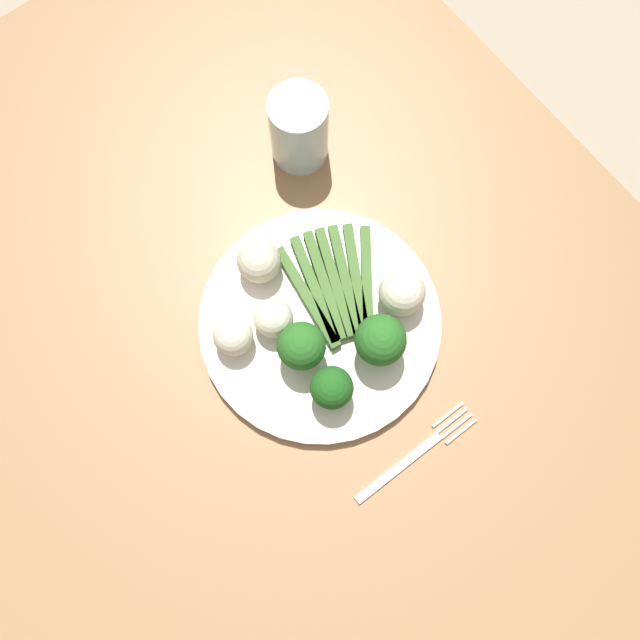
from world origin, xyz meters
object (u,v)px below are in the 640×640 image
at_px(asparagus_bundle, 336,285).
at_px(broccoli_outer_edge, 380,340).
at_px(plate, 320,323).
at_px(cauliflower_front, 233,336).
at_px(broccoli_front_left, 302,347).
at_px(cauliflower_edge, 259,261).
at_px(fork, 416,454).
at_px(water_glass, 299,129).
at_px(cauliflower_left, 402,292).
at_px(dining_table, 298,378).
at_px(broccoli_near_center, 332,388).
at_px(cauliflower_back, 273,318).

bearing_deg(asparagus_bundle, broccoli_outer_edge, -162.88).
relative_size(plate, cauliflower_front, 6.22).
distance_m(broccoli_front_left, cauliflower_edge, 0.12).
bearing_deg(cauliflower_front, fork, 20.42).
height_order(cauliflower_front, water_glass, water_glass).
bearing_deg(cauliflower_left, fork, -32.95).
height_order(dining_table, asparagus_bundle, asparagus_bundle).
distance_m(dining_table, plate, 0.13).
bearing_deg(dining_table, broccoli_outer_edge, 59.80).
distance_m(broccoli_front_left, broccoli_near_center, 0.06).
bearing_deg(dining_table, broccoli_front_left, 88.33).
distance_m(broccoli_near_center, cauliflower_left, 0.14).
distance_m(cauliflower_left, water_glass, 0.24).
xyz_separation_m(plate, cauliflower_back, (-0.03, -0.04, 0.03)).
bearing_deg(broccoli_near_center, cauliflower_back, -178.82).
bearing_deg(water_glass, fork, -18.41).
relative_size(cauliflower_left, fork, 0.33).
xyz_separation_m(dining_table, water_glass, (-0.22, 0.17, 0.16)).
xyz_separation_m(dining_table, cauliflower_front, (-0.06, -0.04, 0.15)).
xyz_separation_m(dining_table, broccoli_near_center, (0.06, 0.01, 0.16)).
distance_m(asparagus_bundle, broccoli_front_left, 0.10).
height_order(broccoli_outer_edge, cauliflower_back, broccoli_outer_edge).
bearing_deg(plate, broccoli_outer_edge, 26.02).
bearing_deg(plate, broccoli_front_left, -65.23).
bearing_deg(broccoli_front_left, fork, 11.07).
bearing_deg(plate, fork, -2.17).
bearing_deg(fork, asparagus_bundle, 77.75).
bearing_deg(cauliflower_back, fork, 9.54).
distance_m(dining_table, water_glass, 0.32).
bearing_deg(plate, cauliflower_left, 68.14).
relative_size(broccoli_outer_edge, cauliflower_edge, 1.37).
bearing_deg(broccoli_near_center, broccoli_outer_edge, 96.10).
bearing_deg(cauliflower_edge, fork, 1.86).
relative_size(cauliflower_back, water_glass, 0.45).
bearing_deg(asparagus_bundle, broccoli_near_center, 162.03).
distance_m(broccoli_front_left, cauliflower_back, 0.05).
bearing_deg(water_glass, cauliflower_left, -7.40).
bearing_deg(broccoli_outer_edge, fork, -18.23).
xyz_separation_m(broccoli_outer_edge, water_glass, (-0.26, 0.09, -0.00)).
bearing_deg(plate, cauliflower_edge, -170.29).
height_order(broccoli_outer_edge, cauliflower_edge, broccoli_outer_edge).
bearing_deg(cauliflower_back, cauliflower_left, 63.48).
distance_m(cauliflower_back, fork, 0.22).
xyz_separation_m(broccoli_front_left, water_glass, (-0.22, 0.16, -0.00)).
bearing_deg(asparagus_bundle, water_glass, -2.27).
xyz_separation_m(dining_table, cauliflower_left, (0.02, 0.14, 0.15)).
xyz_separation_m(plate, fork, (0.19, -0.01, -0.01)).
bearing_deg(cauliflower_back, plate, 54.94).
xyz_separation_m(plate, broccoli_outer_edge, (0.07, 0.03, 0.05)).
relative_size(cauliflower_back, cauliflower_left, 0.84).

